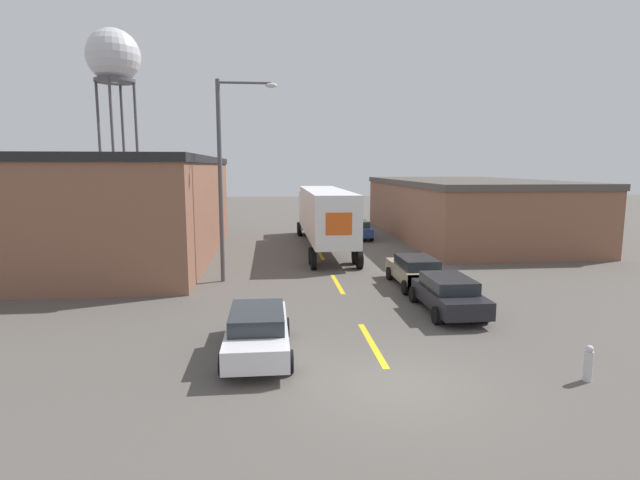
{
  "coord_description": "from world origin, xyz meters",
  "views": [
    {
      "loc": [
        -3.07,
        -11.6,
        5.43
      ],
      "look_at": [
        -0.82,
        10.92,
        2.1
      ],
      "focal_mm": 28.0,
      "sensor_mm": 36.0,
      "label": 1
    }
  ],
  "objects": [
    {
      "name": "ground_plane",
      "position": [
        0.0,
        0.0,
        0.0
      ],
      "size": [
        160.0,
        160.0,
        0.0
      ],
      "primitive_type": "plane",
      "color": "#56514C"
    },
    {
      "name": "road_centerline",
      "position": [
        0.0,
        11.0,
        0.0
      ],
      "size": [
        0.2,
        20.01,
        0.01
      ],
      "color": "yellow",
      "rests_on": "ground_plane"
    },
    {
      "name": "warehouse_left",
      "position": [
        -13.15,
        19.29,
        3.02
      ],
      "size": [
        13.37,
        19.91,
        6.03
      ],
      "color": "brown",
      "rests_on": "ground_plane"
    },
    {
      "name": "warehouse_right",
      "position": [
        11.87,
        25.46,
        2.23
      ],
      "size": [
        10.81,
        21.17,
        4.45
      ],
      "color": "brown",
      "rests_on": "ground_plane"
    },
    {
      "name": "semi_truck",
      "position": [
        0.43,
        21.4,
        2.4
      ],
      "size": [
        2.8,
        16.04,
        3.97
      ],
      "rotation": [
        0.0,
        0.0,
        -0.0
      ],
      "color": "silver",
      "rests_on": "ground_plane"
    },
    {
      "name": "parked_car_left_near",
      "position": [
        -3.5,
        2.45,
        0.73
      ],
      "size": [
        1.95,
        4.62,
        1.37
      ],
      "color": "silver",
      "rests_on": "ground_plane"
    },
    {
      "name": "parked_car_right_near",
      "position": [
        3.5,
        6.07,
        0.73
      ],
      "size": [
        1.95,
        4.62,
        1.37
      ],
      "color": "black",
      "rests_on": "ground_plane"
    },
    {
      "name": "parked_car_right_far",
      "position": [
        3.5,
        25.75,
        0.73
      ],
      "size": [
        1.95,
        4.62,
        1.37
      ],
      "color": "navy",
      "rests_on": "ground_plane"
    },
    {
      "name": "parked_car_right_mid",
      "position": [
        3.5,
        10.13,
        0.73
      ],
      "size": [
        1.95,
        4.62,
        1.37
      ],
      "color": "tan",
      "rests_on": "ground_plane"
    },
    {
      "name": "water_tower",
      "position": [
        -18.66,
        42.79,
        16.2
      ],
      "size": [
        5.35,
        5.35,
        19.21
      ],
      "color": "#47474C",
      "rests_on": "ground_plane"
    },
    {
      "name": "street_lamp",
      "position": [
        -5.07,
        12.06,
        5.37
      ],
      "size": [
        2.8,
        0.32,
        9.35
      ],
      "color": "#4C4C51",
      "rests_on": "ground_plane"
    },
    {
      "name": "fire_hydrant",
      "position": [
        4.93,
        -0.25,
        0.47
      ],
      "size": [
        0.22,
        0.22,
        0.95
      ],
      "color": "silver",
      "rests_on": "ground_plane"
    }
  ]
}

